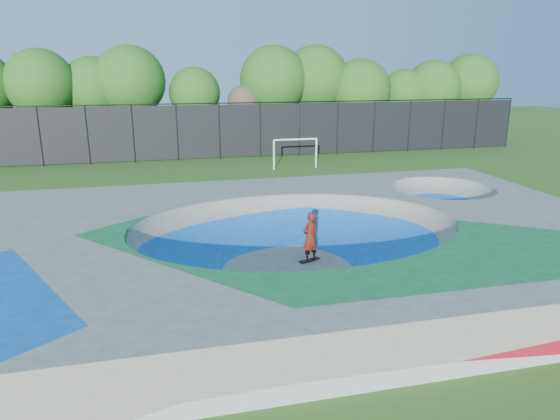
% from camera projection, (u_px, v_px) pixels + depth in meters
% --- Properties ---
extents(ground, '(120.00, 120.00, 0.00)m').
position_uv_depth(ground, '(296.00, 265.00, 16.91)').
color(ground, '#325A19').
rests_on(ground, ground).
extents(skate_deck, '(22.00, 14.00, 1.50)m').
position_uv_depth(skate_deck, '(296.00, 244.00, 16.71)').
color(skate_deck, gray).
rests_on(skate_deck, ground).
extents(skater, '(0.76, 0.65, 1.75)m').
position_uv_depth(skater, '(310.00, 237.00, 17.04)').
color(skater, '#B0270E').
rests_on(skater, ground).
extents(skateboard, '(0.81, 0.47, 0.05)m').
position_uv_depth(skateboard, '(310.00, 260.00, 17.27)').
color(skateboard, black).
rests_on(skateboard, ground).
extents(soccer_goal, '(3.00, 0.12, 1.98)m').
position_uv_depth(soccer_goal, '(295.00, 148.00, 32.73)').
color(soccer_goal, white).
rests_on(soccer_goal, ground).
extents(fence, '(48.09, 0.09, 4.04)m').
position_uv_depth(fence, '(219.00, 130.00, 35.96)').
color(fence, black).
rests_on(fence, ground).
extents(treeline, '(52.90, 6.92, 8.50)m').
position_uv_depth(treeline, '(184.00, 85.00, 39.36)').
color(treeline, '#3F311F').
rests_on(treeline, ground).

